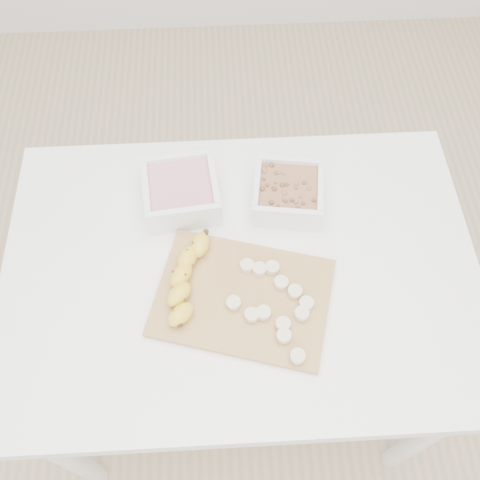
{
  "coord_description": "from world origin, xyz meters",
  "views": [
    {
      "loc": [
        -0.03,
        -0.52,
        1.74
      ],
      "look_at": [
        0.0,
        0.03,
        0.81
      ],
      "focal_mm": 40.0,
      "sensor_mm": 36.0,
      "label": 1
    }
  ],
  "objects_px": {
    "bowl_granola": "(288,193)",
    "banana": "(187,280)",
    "cutting_board": "(243,297)",
    "bowl_yogurt": "(181,192)",
    "table": "(241,287)"
  },
  "relations": [
    {
      "from": "bowl_yogurt",
      "to": "banana",
      "type": "height_order",
      "value": "bowl_yogurt"
    },
    {
      "from": "bowl_granola",
      "to": "banana",
      "type": "distance_m",
      "value": 0.3
    },
    {
      "from": "bowl_yogurt",
      "to": "cutting_board",
      "type": "bearing_deg",
      "value": -63.77
    },
    {
      "from": "cutting_board",
      "to": "banana",
      "type": "xyz_separation_m",
      "value": [
        -0.11,
        0.03,
        0.03
      ]
    },
    {
      "from": "table",
      "to": "banana",
      "type": "bearing_deg",
      "value": -159.81
    },
    {
      "from": "table",
      "to": "bowl_yogurt",
      "type": "distance_m",
      "value": 0.25
    },
    {
      "from": "bowl_granola",
      "to": "banana",
      "type": "relative_size",
      "value": 0.81
    },
    {
      "from": "bowl_granola",
      "to": "banana",
      "type": "bearing_deg",
      "value": -138.09
    },
    {
      "from": "bowl_granola",
      "to": "banana",
      "type": "height_order",
      "value": "bowl_granola"
    },
    {
      "from": "bowl_yogurt",
      "to": "bowl_granola",
      "type": "distance_m",
      "value": 0.23
    },
    {
      "from": "bowl_yogurt",
      "to": "cutting_board",
      "type": "relative_size",
      "value": 0.51
    },
    {
      "from": "bowl_granola",
      "to": "banana",
      "type": "xyz_separation_m",
      "value": [
        -0.22,
        -0.2,
        -0.0
      ]
    },
    {
      "from": "table",
      "to": "bowl_yogurt",
      "type": "bearing_deg",
      "value": 125.05
    },
    {
      "from": "bowl_yogurt",
      "to": "table",
      "type": "bearing_deg",
      "value": -54.95
    },
    {
      "from": "cutting_board",
      "to": "table",
      "type": "bearing_deg",
      "value": 90.07
    }
  ]
}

